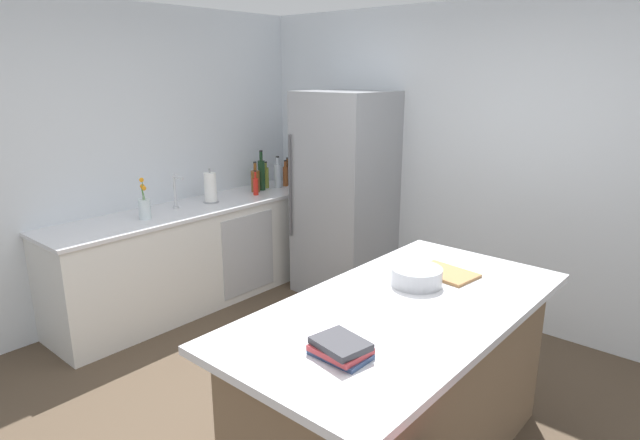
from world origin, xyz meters
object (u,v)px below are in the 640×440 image
at_px(whiskey_bottle, 255,180).
at_px(cookbook_stack, 340,348).
at_px(refrigerator, 345,195).
at_px(mixing_bowl, 417,276).
at_px(soda_bottle, 278,175).
at_px(hot_sauce_bottle, 256,186).
at_px(kitchen_island, 399,385).
at_px(olive_oil_bottle, 266,177).
at_px(paper_towel_roll, 210,188).
at_px(cutting_board, 445,273).
at_px(sink_faucet, 176,191).
at_px(syrup_bottle, 288,174).
at_px(flower_vase, 144,207).
at_px(vinegar_bottle, 285,175).
at_px(wine_bottle, 262,174).

bearing_deg(whiskey_bottle, cookbook_stack, -36.23).
xyz_separation_m(refrigerator, mixing_bowl, (1.61, -1.40, 0.03)).
height_order(soda_bottle, hot_sauce_bottle, soda_bottle).
height_order(soda_bottle, whiskey_bottle, soda_bottle).
height_order(kitchen_island, soda_bottle, soda_bottle).
bearing_deg(olive_oil_bottle, paper_towel_roll, -84.24).
bearing_deg(hot_sauce_bottle, mixing_bowl, -22.37).
height_order(mixing_bowl, cutting_board, mixing_bowl).
bearing_deg(kitchen_island, cutting_board, 94.68).
xyz_separation_m(kitchen_island, soda_bottle, (-2.55, 1.63, 0.56)).
height_order(whiskey_bottle, hot_sauce_bottle, whiskey_bottle).
relative_size(sink_faucet, soda_bottle, 0.93).
bearing_deg(whiskey_bottle, soda_bottle, 86.23).
distance_m(olive_oil_bottle, hot_sauce_bottle, 0.33).
height_order(kitchen_island, cookbook_stack, cookbook_stack).
bearing_deg(syrup_bottle, paper_towel_roll, -88.22).
bearing_deg(hot_sauce_bottle, cutting_board, -16.86).
distance_m(paper_towel_roll, whiskey_bottle, 0.57).
xyz_separation_m(whiskey_bottle, mixing_bowl, (2.48, -1.07, -0.04)).
xyz_separation_m(flower_vase, soda_bottle, (-0.06, 1.56, 0.03)).
xyz_separation_m(kitchen_island, whiskey_bottle, (-2.57, 1.34, 0.54)).
bearing_deg(olive_oil_bottle, vinegar_bottle, 67.01).
relative_size(wine_bottle, mixing_bowl, 1.42).
xyz_separation_m(whiskey_bottle, cookbook_stack, (2.64, -1.94, -0.05)).
bearing_deg(hot_sauce_bottle, syrup_bottle, 101.88).
relative_size(flower_vase, vinegar_bottle, 1.26).
height_order(syrup_bottle, olive_oil_bottle, syrup_bottle).
distance_m(sink_faucet, syrup_bottle, 1.37).
distance_m(paper_towel_roll, cookbook_stack, 2.96).
bearing_deg(sink_faucet, soda_bottle, 87.96).
bearing_deg(vinegar_bottle, kitchen_island, -34.32).
bearing_deg(soda_bottle, wine_bottle, -99.59).
bearing_deg(sink_faucet, vinegar_bottle, 87.73).
xyz_separation_m(kitchen_island, sink_faucet, (-2.59, 0.44, 0.59)).
distance_m(refrigerator, hot_sauce_bottle, 0.87).
bearing_deg(mixing_bowl, hot_sauce_bottle, 157.63).
distance_m(cookbook_stack, mixing_bowl, 0.88).
bearing_deg(refrigerator, paper_towel_roll, -133.53).
xyz_separation_m(sink_faucet, wine_bottle, (0.01, 1.00, 0.00)).
relative_size(kitchen_island, flower_vase, 5.78).
distance_m(syrup_bottle, cutting_board, 2.85).
bearing_deg(whiskey_bottle, cutting_board, -18.17).
distance_m(vinegar_bottle, olive_oil_bottle, 0.21).
bearing_deg(soda_bottle, olive_oil_bottle, -127.93).
relative_size(syrup_bottle, whiskey_bottle, 0.95).
bearing_deg(whiskey_bottle, sink_faucet, -91.48).
xyz_separation_m(paper_towel_roll, mixing_bowl, (2.46, -0.51, -0.06)).
height_order(kitchen_island, vinegar_bottle, vinegar_bottle).
xyz_separation_m(sink_faucet, hot_sauce_bottle, (0.13, 0.80, -0.07)).
distance_m(sink_faucet, hot_sauce_bottle, 0.82).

